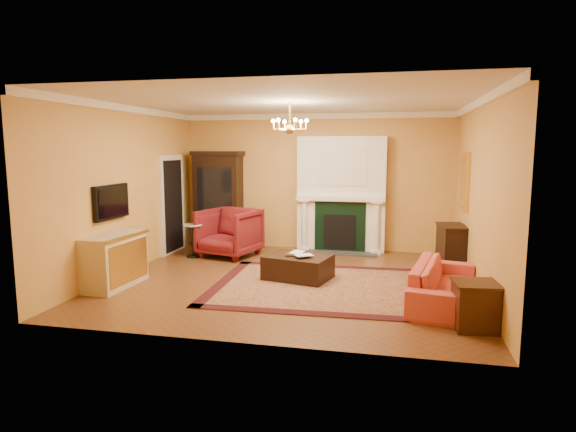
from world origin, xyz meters
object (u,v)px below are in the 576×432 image
(pedestal_table, at_px, (193,238))
(end_table, at_px, (475,307))
(console_table, at_px, (452,249))
(coral_sofa, at_px, (444,277))
(leather_ottoman, at_px, (298,267))
(wingback_armchair, at_px, (229,230))
(commode, at_px, (114,261))
(china_cabinet, at_px, (219,201))

(pedestal_table, relative_size, end_table, 1.22)
(pedestal_table, height_order, end_table, pedestal_table)
(console_table, bearing_deg, end_table, -98.44)
(coral_sofa, bearing_deg, leather_ottoman, 80.86)
(coral_sofa, relative_size, end_table, 3.57)
(wingback_armchair, height_order, leather_ottoman, wingback_armchair)
(wingback_armchair, bearing_deg, commode, -98.31)
(wingback_armchair, height_order, end_table, wingback_armchair)
(console_table, xyz_separation_m, leather_ottoman, (-2.65, -1.12, -0.20))
(china_cabinet, xyz_separation_m, coral_sofa, (4.63, -3.23, -0.65))
(china_cabinet, height_order, leather_ottoman, china_cabinet)
(coral_sofa, height_order, end_table, coral_sofa)
(end_table, height_order, console_table, console_table)
(pedestal_table, distance_m, coral_sofa, 5.19)
(pedestal_table, height_order, commode, commode)
(pedestal_table, height_order, leather_ottoman, pedestal_table)
(pedestal_table, distance_m, end_table, 5.88)
(wingback_armchair, bearing_deg, leather_ottoman, -24.59)
(console_table, distance_m, leather_ottoman, 2.89)
(china_cabinet, bearing_deg, leather_ottoman, -44.35)
(wingback_armchair, relative_size, pedestal_table, 1.59)
(pedestal_table, bearing_deg, console_table, -0.95)
(console_table, bearing_deg, china_cabinet, 158.48)
(coral_sofa, relative_size, leather_ottoman, 1.90)
(china_cabinet, distance_m, wingback_armchair, 1.19)
(pedestal_table, xyz_separation_m, coral_sofa, (4.77, -2.05, -0.01))
(leather_ottoman, bearing_deg, console_table, 36.56)
(pedestal_table, bearing_deg, china_cabinet, 83.32)
(wingback_armchair, relative_size, console_table, 1.33)
(china_cabinet, relative_size, end_table, 3.66)
(coral_sofa, distance_m, console_table, 2.00)
(end_table, xyz_separation_m, leather_ottoman, (-2.59, 1.82, -0.07))
(pedestal_table, xyz_separation_m, commode, (-0.40, -2.27, 0.03))
(wingback_armchair, relative_size, end_table, 1.93)
(wingback_armchair, xyz_separation_m, console_table, (4.40, -0.34, -0.14))
(pedestal_table, relative_size, leather_ottoman, 0.65)
(coral_sofa, xyz_separation_m, end_table, (0.28, -0.97, -0.11))
(coral_sofa, distance_m, end_table, 1.02)
(end_table, bearing_deg, console_table, 88.83)
(pedestal_table, height_order, console_table, console_table)
(wingback_armchair, height_order, coral_sofa, wingback_armchair)
(china_cabinet, bearing_deg, end_table, -39.07)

